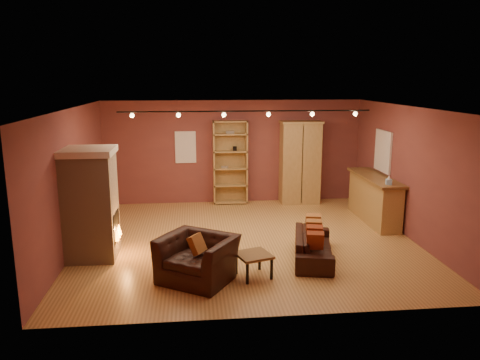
{
  "coord_description": "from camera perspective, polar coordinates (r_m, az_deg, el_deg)",
  "views": [
    {
      "loc": [
        -1.11,
        -9.36,
        3.39
      ],
      "look_at": [
        -0.13,
        0.2,
        1.28
      ],
      "focal_mm": 35.0,
      "sensor_mm": 36.0,
      "label": 1
    }
  ],
  "objects": [
    {
      "name": "ceiling",
      "position": [
        9.45,
        0.92,
        8.8
      ],
      "size": [
        7.0,
        7.0,
        0.0
      ],
      "primitive_type": "plane",
      "rotation": [
        3.14,
        0.0,
        0.0
      ],
      "color": "brown",
      "rests_on": "back_wall"
    },
    {
      "name": "coffee_table",
      "position": [
        8.19,
        1.68,
        -9.38
      ],
      "size": [
        0.7,
        0.7,
        0.42
      ],
      "rotation": [
        0.0,
        0.0,
        0.32
      ],
      "color": "brown",
      "rests_on": "floor"
    },
    {
      "name": "loveseat",
      "position": [
        9.05,
        8.97,
        -7.33
      ],
      "size": [
        0.89,
        1.83,
        0.74
      ],
      "rotation": [
        0.0,
        0.0,
        1.35
      ],
      "color": "black",
      "rests_on": "floor"
    },
    {
      "name": "armoire",
      "position": [
        12.87,
        7.32,
        2.17
      ],
      "size": [
        1.11,
        0.63,
        2.26
      ],
      "color": "tan",
      "rests_on": "floor"
    },
    {
      "name": "track_rail",
      "position": [
        9.65,
        0.78,
        8.2
      ],
      "size": [
        5.2,
        0.09,
        0.13
      ],
      "color": "black",
      "rests_on": "ceiling"
    },
    {
      "name": "floor",
      "position": [
        10.02,
        0.86,
        -7.39
      ],
      "size": [
        7.0,
        7.0,
        0.0
      ],
      "primitive_type": "plane",
      "color": "#AC7A3D",
      "rests_on": "ground"
    },
    {
      "name": "back_window",
      "position": [
        12.73,
        -6.65,
        3.99
      ],
      "size": [
        0.56,
        0.04,
        0.86
      ],
      "primitive_type": "cube",
      "color": "white",
      "rests_on": "back_wall"
    },
    {
      "name": "bar_counter",
      "position": [
        11.67,
        16.03,
        -2.16
      ],
      "size": [
        0.61,
        2.29,
        1.1
      ],
      "color": "tan",
      "rests_on": "floor"
    },
    {
      "name": "armchair",
      "position": [
        8.03,
        -5.24,
        -8.64
      ],
      "size": [
        1.41,
        1.28,
        1.03
      ],
      "rotation": [
        0.0,
        0.0,
        -0.56
      ],
      "color": "black",
      "rests_on": "floor"
    },
    {
      "name": "fireplace",
      "position": [
        9.27,
        -17.69,
        -2.77
      ],
      "size": [
        1.01,
        0.98,
        2.12
      ],
      "color": "tan",
      "rests_on": "floor"
    },
    {
      "name": "bookcase",
      "position": [
        12.73,
        -1.22,
        2.27
      ],
      "size": [
        0.93,
        0.36,
        2.27
      ],
      "color": "tan",
      "rests_on": "floor"
    },
    {
      "name": "left_wall",
      "position": [
        9.87,
        -19.73,
        0.01
      ],
      "size": [
        0.02,
        6.5,
        2.8
      ],
      "primitive_type": "cube",
      "color": "brown",
      "rests_on": "floor"
    },
    {
      "name": "tissue_box",
      "position": [
        10.73,
        17.69,
        -0.07
      ],
      "size": [
        0.13,
        0.13,
        0.21
      ],
      "rotation": [
        0.0,
        0.0,
        -0.21
      ],
      "color": "#97C4F1",
      "rests_on": "bar_counter"
    },
    {
      "name": "back_wall",
      "position": [
        12.82,
        -0.81,
        3.45
      ],
      "size": [
        7.0,
        0.02,
        2.8
      ],
      "primitive_type": "cube",
      "color": "brown",
      "rests_on": "floor"
    },
    {
      "name": "right_wall",
      "position": [
        10.62,
        19.99,
        0.83
      ],
      "size": [
        0.02,
        6.5,
        2.8
      ],
      "primitive_type": "cube",
      "color": "brown",
      "rests_on": "floor"
    },
    {
      "name": "right_window",
      "position": [
        11.83,
        17.04,
        3.38
      ],
      "size": [
        0.05,
        0.9,
        1.0
      ],
      "primitive_type": "cube",
      "color": "white",
      "rests_on": "right_wall"
    }
  ]
}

